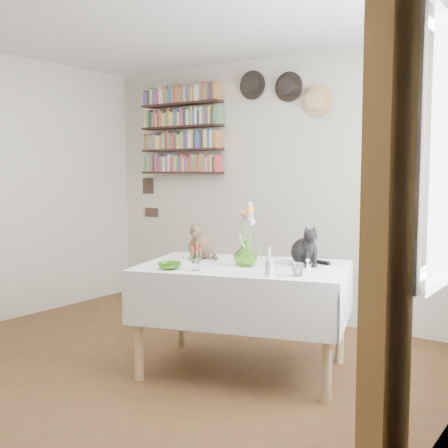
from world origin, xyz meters
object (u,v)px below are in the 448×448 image
Objects in this scene: flower_vase at (246,254)px; bookshelf_unit at (181,131)px; dining_table at (244,291)px; tabby_cat at (202,239)px; black_cat at (304,244)px.

bookshelf_unit is (-1.74, 1.45, 1.00)m from flower_vase.
tabby_cat is (-0.43, 0.08, 0.33)m from dining_table.
black_cat reaches higher than tabby_cat.
black_cat is at bearing -29.82° from bookshelf_unit.
bookshelf_unit is at bearing 140.09° from flower_vase.
tabby_cat is 0.48m from flower_vase.
tabby_cat reaches higher than flower_vase.
dining_table is 2.56m from bookshelf_unit.
dining_table is 9.41× the size of flower_vase.
black_cat reaches higher than flower_vase.
black_cat is at bearing -2.24° from tabby_cat.
black_cat is at bearing 36.84° from dining_table.
bookshelf_unit is (-1.28, 1.34, 0.94)m from tabby_cat.
tabby_cat is 0.79m from black_cat.
bookshelf_unit reaches higher than tabby_cat.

